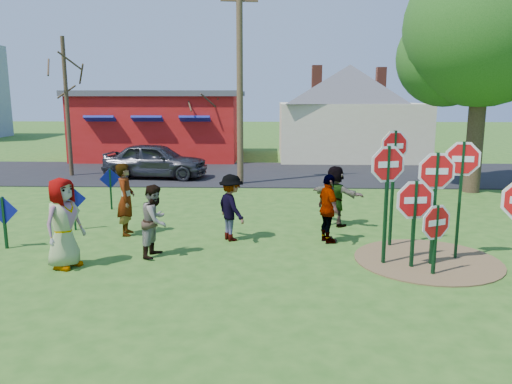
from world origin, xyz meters
TOP-DOWN VIEW (x-y plane):
  - ground at (0.00, 0.00)m, footprint 120.00×120.00m
  - road at (0.00, 11.50)m, footprint 120.00×7.50m
  - dirt_patch at (4.50, -1.00)m, footprint 3.20×3.20m
  - red_building at (-5.50, 17.99)m, footprint 9.40×7.69m
  - cream_house at (5.50, 18.00)m, footprint 9.40×9.40m
  - stop_sign_a at (4.01, -1.47)m, footprint 1.11×0.19m
  - stop_sign_b at (3.91, 0.07)m, footprint 0.94×0.38m
  - stop_sign_c at (4.48, -1.28)m, footprint 1.08×0.08m
  - stop_sign_d at (5.17, -0.84)m, footprint 1.03×0.15m
  - stop_sign_e at (4.34, -1.92)m, footprint 0.89×0.46m
  - stop_sign_g at (3.47, -1.25)m, footprint 1.03×0.32m
  - blue_diamond_b at (-5.36, -0.39)m, footprint 0.70×0.07m
  - blue_diamond_c at (-4.35, 1.31)m, footprint 0.62×0.21m
  - blue_diamond_d at (-4.17, 3.86)m, footprint 0.60×0.32m
  - person_a at (-3.38, -1.67)m, footprint 0.95×1.12m
  - person_b at (-2.80, 0.91)m, footprint 0.56×0.76m
  - person_c at (-1.62, -0.84)m, footprint 0.77×0.91m
  - person_d at (0.00, 0.49)m, footprint 1.11×1.26m
  - person_e at (2.43, 0.36)m, footprint 0.71×1.09m
  - person_f at (2.80, 2.03)m, footprint 1.58×1.36m
  - suv at (-4.13, 10.01)m, footprint 4.69×2.28m
  - utility_pole at (-0.29, 8.65)m, footprint 2.01×0.43m
  - leafy_tree at (8.79, 7.28)m, footprint 6.27×5.72m
  - bare_tree_west at (-8.15, 10.54)m, footprint 1.80×1.80m
  - bare_tree_east at (-2.69, 14.62)m, footprint 1.80×1.80m

SIDE VIEW (x-z plane):
  - ground at x=0.00m, z-range 0.00..0.00m
  - dirt_patch at x=4.50m, z-range 0.00..0.03m
  - road at x=0.00m, z-range 0.00..0.04m
  - blue_diamond_c at x=-4.35m, z-range 0.14..1.32m
  - blue_diamond_b at x=-5.36m, z-range 0.14..1.43m
  - suv at x=-4.13m, z-range 0.04..1.58m
  - person_c at x=-1.62m, z-range 0.00..1.66m
  - blue_diamond_d at x=-4.17m, z-range 0.16..1.50m
  - person_d at x=0.00m, z-range 0.00..1.69m
  - person_f at x=2.80m, z-range 0.00..1.72m
  - person_e at x=2.43m, z-range 0.00..1.73m
  - person_b at x=-2.80m, z-range 0.00..1.91m
  - person_a at x=-3.38m, z-range 0.00..1.95m
  - stop_sign_e at x=4.34m, z-range 0.23..1.84m
  - stop_sign_a at x=4.01m, z-range 0.33..2.37m
  - stop_sign_c at x=4.48m, z-range 0.51..3.11m
  - stop_sign_g at x=3.47m, z-range 0.55..3.28m
  - red_building at x=-5.50m, z-range 0.02..3.92m
  - stop_sign_d at x=5.17m, z-range 0.63..3.42m
  - stop_sign_b at x=3.91m, z-range 0.68..3.64m
  - bare_tree_east at x=-2.69m, z-range 0.57..4.45m
  - cream_house at x=5.50m, z-range -0.33..6.17m
  - bare_tree_west at x=-8.15m, z-range 0.91..7.09m
  - utility_pole at x=-0.29m, z-range 0.22..8.49m
  - leafy_tree at x=8.79m, z-range 1.28..10.19m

